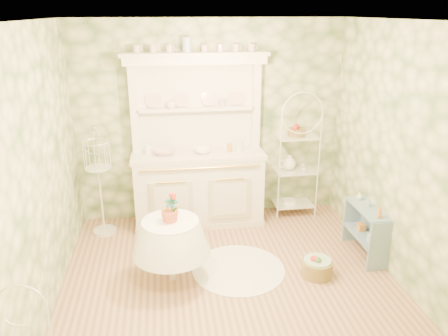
{
  "coord_description": "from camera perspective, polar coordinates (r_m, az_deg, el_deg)",
  "views": [
    {
      "loc": [
        -0.64,
        -3.96,
        2.78
      ],
      "look_at": [
        0.0,
        0.5,
        1.15
      ],
      "focal_mm": 35.0,
      "sensor_mm": 36.0,
      "label": 1
    }
  ],
  "objects": [
    {
      "name": "floor",
      "position": [
        4.88,
        0.86,
        -14.84
      ],
      "size": [
        3.6,
        3.6,
        0.0
      ],
      "primitive_type": "plane",
      "color": "tan",
      "rests_on": "ground"
    },
    {
      "name": "ceiling",
      "position": [
        4.01,
        1.07,
        18.74
      ],
      "size": [
        3.6,
        3.6,
        0.0
      ],
      "primitive_type": "plane",
      "color": "white",
      "rests_on": "floor"
    },
    {
      "name": "wall_left",
      "position": [
        4.37,
        -23.07,
        -0.89
      ],
      "size": [
        3.6,
        3.6,
        0.0
      ],
      "primitive_type": "plane",
      "color": "beige",
      "rests_on": "floor"
    },
    {
      "name": "wall_right",
      "position": [
        4.87,
        22.39,
        1.26
      ],
      "size": [
        3.6,
        3.6,
        0.0
      ],
      "primitive_type": "plane",
      "color": "beige",
      "rests_on": "floor"
    },
    {
      "name": "wall_back",
      "position": [
        5.97,
        -1.79,
        6.03
      ],
      "size": [
        3.6,
        3.6,
        0.0
      ],
      "primitive_type": "plane",
      "color": "beige",
      "rests_on": "floor"
    },
    {
      "name": "wall_front",
      "position": [
        2.67,
        7.23,
        -12.72
      ],
      "size": [
        3.6,
        3.6,
        0.0
      ],
      "primitive_type": "plane",
      "color": "beige",
      "rests_on": "floor"
    },
    {
      "name": "kitchen_dresser",
      "position": [
        5.73,
        -3.44,
        3.29
      ],
      "size": [
        1.87,
        0.61,
        2.29
      ],
      "primitive_type": "cube",
      "color": "white",
      "rests_on": "floor"
    },
    {
      "name": "bakers_rack",
      "position": [
        6.15,
        9.3,
        1.97
      ],
      "size": [
        0.57,
        0.41,
        1.83
      ],
      "primitive_type": "cube",
      "rotation": [
        0.0,
        0.0,
        0.01
      ],
      "color": "white",
      "rests_on": "floor"
    },
    {
      "name": "side_shelf",
      "position": [
        5.5,
        17.99,
        -7.87
      ],
      "size": [
        0.36,
        0.75,
        0.62
      ],
      "primitive_type": "cube",
      "rotation": [
        0.0,
        0.0,
        0.13
      ],
      "color": "#7393AB",
      "rests_on": "floor"
    },
    {
      "name": "round_table",
      "position": [
        4.79,
        -6.86,
        -10.73
      ],
      "size": [
        0.84,
        0.84,
        0.71
      ],
      "primitive_type": "cylinder",
      "rotation": [
        0.0,
        0.0,
        0.39
      ],
      "color": "white",
      "rests_on": "floor"
    },
    {
      "name": "birdcage_stand",
      "position": [
        5.8,
        -15.91,
        -2.11
      ],
      "size": [
        0.35,
        0.35,
        1.36
      ],
      "primitive_type": "cube",
      "rotation": [
        0.0,
        0.0,
        -0.09
      ],
      "color": "white",
      "rests_on": "floor"
    },
    {
      "name": "floor_basket",
      "position": [
        5.06,
        12.05,
        -12.47
      ],
      "size": [
        0.45,
        0.45,
        0.22
      ],
      "primitive_type": "cylinder",
      "rotation": [
        0.0,
        0.0,
        0.41
      ],
      "color": "olive",
      "rests_on": "floor"
    },
    {
      "name": "lace_rug",
      "position": [
        5.11,
        1.89,
        -13.06
      ],
      "size": [
        1.25,
        1.25,
        0.01
      ],
      "primitive_type": "cylinder",
      "rotation": [
        0.0,
        0.0,
        0.2
      ],
      "color": "white",
      "rests_on": "floor"
    },
    {
      "name": "bowl_floral",
      "position": [
        5.74,
        -7.71,
        1.84
      ],
      "size": [
        0.29,
        0.29,
        0.07
      ],
      "primitive_type": "imported",
      "rotation": [
        0.0,
        0.0,
        -0.06
      ],
      "color": "white",
      "rests_on": "kitchen_dresser"
    },
    {
      "name": "bowl_white",
      "position": [
        5.75,
        -2.82,
        2.03
      ],
      "size": [
        0.28,
        0.28,
        0.07
      ],
      "primitive_type": "imported",
      "rotation": [
        0.0,
        0.0,
        0.37
      ],
      "color": "white",
      "rests_on": "kitchen_dresser"
    },
    {
      "name": "cup_left",
      "position": [
        5.76,
        -6.92,
        8.03
      ],
      "size": [
        0.14,
        0.14,
        0.09
      ],
      "primitive_type": "imported",
      "rotation": [
        0.0,
        0.0,
        -0.21
      ],
      "color": "white",
      "rests_on": "kitchen_dresser"
    },
    {
      "name": "cup_right",
      "position": [
        5.81,
        -0.18,
        8.29
      ],
      "size": [
        0.12,
        0.12,
        0.1
      ],
      "primitive_type": "imported",
      "rotation": [
        0.0,
        0.0,
        -0.14
      ],
      "color": "white",
      "rests_on": "kitchen_dresser"
    },
    {
      "name": "potted_geranium",
      "position": [
        4.55,
        -6.87,
        -5.38
      ],
      "size": [
        0.15,
        0.11,
        0.27
      ],
      "primitive_type": "imported",
      "rotation": [
        0.0,
        0.0,
        -0.11
      ],
      "color": "#3F7238",
      "rests_on": "round_table"
    },
    {
      "name": "bottle_amber",
      "position": [
        5.14,
        19.64,
        -5.47
      ],
      "size": [
        0.06,
        0.06,
        0.15
      ],
      "primitive_type": "imported",
      "rotation": [
        0.0,
        0.0,
        0.1
      ],
      "color": "#C8772F",
      "rests_on": "side_shelf"
    },
    {
      "name": "bottle_blue",
      "position": [
        5.39,
        18.17,
        -4.42
      ],
      "size": [
        0.06,
        0.06,
        0.1
      ],
      "primitive_type": "imported",
      "rotation": [
        0.0,
        0.0,
        -0.37
      ],
      "color": "#9FACCB",
      "rests_on": "side_shelf"
    },
    {
      "name": "bottle_glass",
      "position": [
        5.55,
        17.28,
        -3.64
      ],
      "size": [
        0.09,
        0.09,
        0.1
      ],
      "primitive_type": "imported",
      "rotation": [
        0.0,
        0.0,
        0.23
      ],
      "color": "silver",
      "rests_on": "side_shelf"
    }
  ]
}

